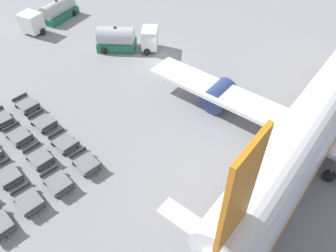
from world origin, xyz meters
The scene contains 14 objects.
ground_plane centered at (0.00, 0.00, 0.00)m, with size 500.00×500.00×0.00m, color gray.
airplane centered at (19.48, -2.12, 3.04)m, with size 33.59×37.37×12.82m.
fuel_tanker_primary centered at (-18.64, -2.79, 1.24)m, with size 4.65×9.47×2.85m.
fuel_tanker_secondary centered at (-5.36, -1.16, 1.33)m, with size 7.68×6.70×3.12m.
baggage_dolly_row_mid_a_col_c centered at (2.21, -22.03, 0.48)m, with size 3.38×1.98×0.92m.
baggage_dolly_row_mid_a_col_d centered at (5.73, -22.31, 0.48)m, with size 3.38×1.96×0.92m.
baggage_dolly_row_mid_b_col_a centered at (-4.65, -18.81, 0.48)m, with size 3.38×1.98×0.92m.
baggage_dolly_row_mid_b_col_b centered at (-1.24, -18.92, 0.48)m, with size 3.34×1.86×0.92m.
baggage_dolly_row_mid_b_col_c centered at (2.57, -19.21, 0.48)m, with size 3.36×1.91×0.92m.
baggage_dolly_row_mid_b_col_d centered at (6.01, -19.77, 0.48)m, with size 3.38×1.96×0.92m.
baggage_dolly_row_far_col_a centered at (-4.61, -15.97, 0.48)m, with size 3.34×1.86×0.92m.
baggage_dolly_row_far_col_b centered at (-1.05, -16.37, 0.48)m, with size 3.33×1.84×0.92m.
baggage_dolly_row_far_col_c centered at (2.75, -16.70, 0.48)m, with size 3.34×1.86×0.92m.
baggage_dolly_row_far_col_d centered at (6.18, -16.95, 0.48)m, with size 3.38×1.99×0.92m.
Camera 1 is at (23.28, -26.07, 22.47)m, focal length 35.00 mm.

